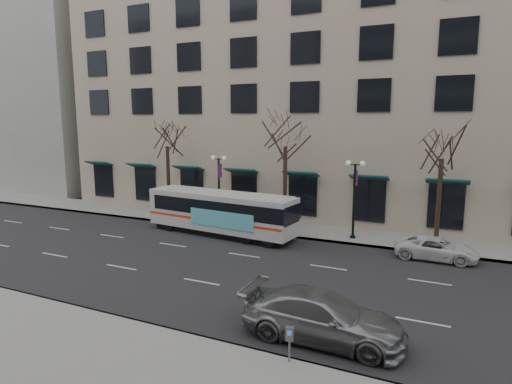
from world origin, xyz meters
The scene contains 13 objects.
ground centered at (0.00, 0.00, 0.00)m, with size 160.00×160.00×0.00m, color black.
sidewalk_far centered at (5.00, 9.00, 0.07)m, with size 80.00×4.00×0.15m, color gray.
building_hotel centered at (-2.00, 21.00, 12.00)m, with size 40.00×20.00×24.00m, color tan.
building_far_upblock centered at (-38.00, 21.00, 14.00)m, with size 28.00×20.00×28.00m, color #999993.
tree_far_left centered at (-10.00, 8.80, 6.70)m, with size 3.60×3.60×8.34m.
tree_far_mid centered at (0.00, 8.80, 6.91)m, with size 3.60×3.60×8.55m.
tree_far_right centered at (10.00, 8.80, 6.42)m, with size 3.60×3.60×8.06m.
lamp_post_left centered at (-4.99, 8.20, 2.94)m, with size 1.22×0.45×5.21m.
lamp_post_right centered at (5.01, 8.20, 2.94)m, with size 1.22×0.45×5.21m.
city_bus centered at (-3.46, 5.79, 1.61)m, with size 11.07×3.53×2.95m.
silver_car centered at (6.84, -5.19, 0.84)m, with size 2.35×5.78×1.68m, color #95989C.
white_pickup centered at (10.11, 6.20, 0.62)m, with size 2.04×4.43×1.23m, color white.
pay_station centered at (6.38, -7.30, 1.00)m, with size 0.28×0.21×1.17m.
Camera 1 is at (10.67, -19.03, 7.62)m, focal length 30.00 mm.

